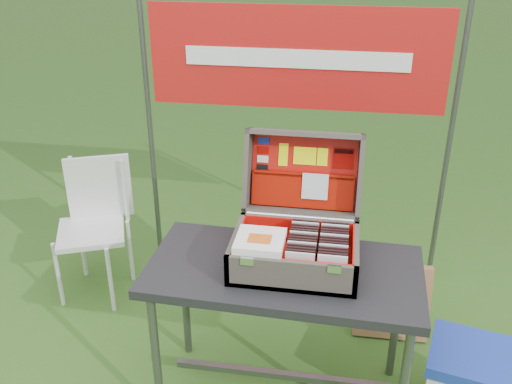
% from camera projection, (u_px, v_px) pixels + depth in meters
% --- Properties ---
extents(table, '(1.13, 0.60, 0.70)m').
position_uv_depth(table, '(282.00, 335.00, 2.47)').
color(table, black).
rests_on(table, ground).
extents(table_top, '(1.13, 0.60, 0.04)m').
position_uv_depth(table_top, '(284.00, 271.00, 2.32)').
color(table_top, black).
rests_on(table_top, ground).
extents(table_leg_fl, '(0.04, 0.04, 0.66)m').
position_uv_depth(table_leg_fl, '(156.00, 360.00, 2.35)').
color(table_leg_fl, '#59595B').
rests_on(table_leg_fl, ground).
extents(table_leg_bl, '(0.04, 0.04, 0.66)m').
position_uv_depth(table_leg_bl, '(185.00, 297.00, 2.74)').
color(table_leg_bl, '#59595B').
rests_on(table_leg_bl, ground).
extents(table_leg_br, '(0.04, 0.04, 0.66)m').
position_uv_depth(table_leg_br, '(396.00, 319.00, 2.60)').
color(table_leg_br, '#59595B').
rests_on(table_leg_br, ground).
extents(table_brace, '(0.97, 0.03, 0.03)m').
position_uv_depth(table_brace, '(281.00, 375.00, 2.57)').
color(table_brace, '#59595B').
rests_on(table_brace, ground).
extents(suitcase, '(0.50, 0.52, 0.46)m').
position_uv_depth(suitcase, '(297.00, 210.00, 2.27)').
color(suitcase, brown).
rests_on(suitcase, table).
extents(suitcase_base_bottom, '(0.50, 0.36, 0.02)m').
position_uv_depth(suitcase_base_bottom, '(294.00, 265.00, 2.31)').
color(suitcase_base_bottom, brown).
rests_on(suitcase_base_bottom, table_top).
extents(suitcase_base_wall_front, '(0.50, 0.02, 0.13)m').
position_uv_depth(suitcase_base_wall_front, '(290.00, 277.00, 2.14)').
color(suitcase_base_wall_front, brown).
rests_on(suitcase_base_wall_front, table_top).
extents(suitcase_base_wall_back, '(0.50, 0.02, 0.13)m').
position_uv_depth(suitcase_base_wall_back, '(299.00, 232.00, 2.44)').
color(suitcase_base_wall_back, brown).
rests_on(suitcase_base_wall_back, table_top).
extents(suitcase_base_wall_left, '(0.02, 0.36, 0.13)m').
position_uv_depth(suitcase_base_wall_left, '(236.00, 248.00, 2.32)').
color(suitcase_base_wall_left, brown).
rests_on(suitcase_base_wall_left, table_top).
extents(suitcase_base_wall_right, '(0.02, 0.36, 0.13)m').
position_uv_depth(suitcase_base_wall_right, '(356.00, 258.00, 2.25)').
color(suitcase_base_wall_right, brown).
rests_on(suitcase_base_wall_right, table_top).
extents(suitcase_liner_floor, '(0.46, 0.32, 0.01)m').
position_uv_depth(suitcase_liner_floor, '(294.00, 262.00, 2.31)').
color(suitcase_liner_floor, red).
rests_on(suitcase_liner_floor, suitcase_base_bottom).
extents(suitcase_latch_left, '(0.05, 0.01, 0.03)m').
position_uv_depth(suitcase_latch_left, '(247.00, 261.00, 2.13)').
color(suitcase_latch_left, silver).
rests_on(suitcase_latch_left, suitcase_base_wall_front).
extents(suitcase_latch_right, '(0.05, 0.01, 0.03)m').
position_uv_depth(suitcase_latch_right, '(334.00, 269.00, 2.08)').
color(suitcase_latch_right, silver).
rests_on(suitcase_latch_right, suitcase_base_wall_front).
extents(suitcase_hinge, '(0.45, 0.02, 0.02)m').
position_uv_depth(suitcase_hinge, '(300.00, 217.00, 2.42)').
color(suitcase_hinge, silver).
rests_on(suitcase_hinge, suitcase_base_wall_back).
extents(suitcase_lid_back, '(0.50, 0.12, 0.35)m').
position_uv_depth(suitcase_lid_back, '(304.00, 171.00, 2.51)').
color(suitcase_lid_back, brown).
rests_on(suitcase_lid_back, suitcase_base_wall_back).
extents(suitcase_lid_rim_far, '(0.50, 0.14, 0.06)m').
position_uv_depth(suitcase_lid_rim_far, '(306.00, 134.00, 2.42)').
color(suitcase_lid_rim_far, brown).
rests_on(suitcase_lid_rim_far, suitcase_lid_back).
extents(suitcase_lid_rim_near, '(0.50, 0.14, 0.06)m').
position_uv_depth(suitcase_lid_rim_near, '(301.00, 212.00, 2.48)').
color(suitcase_lid_rim_near, brown).
rests_on(suitcase_lid_rim_near, suitcase_lid_back).
extents(suitcase_lid_rim_left, '(0.02, 0.23, 0.38)m').
position_uv_depth(suitcase_lid_rim_left, '(248.00, 169.00, 2.49)').
color(suitcase_lid_rim_left, brown).
rests_on(suitcase_lid_rim_left, suitcase_lid_back).
extents(suitcase_lid_rim_right, '(0.02, 0.23, 0.38)m').
position_uv_depth(suitcase_lid_rim_right, '(360.00, 177.00, 2.42)').
color(suitcase_lid_rim_right, brown).
rests_on(suitcase_lid_rim_right, suitcase_lid_back).
extents(suitcase_lid_liner, '(0.46, 0.09, 0.31)m').
position_uv_depth(suitcase_lid_liner, '(304.00, 172.00, 2.50)').
color(suitcase_lid_liner, red).
rests_on(suitcase_lid_liner, suitcase_lid_back).
extents(suitcase_liner_wall_front, '(0.46, 0.01, 0.12)m').
position_uv_depth(suitcase_liner_wall_front, '(291.00, 272.00, 2.14)').
color(suitcase_liner_wall_front, red).
rests_on(suitcase_liner_wall_front, suitcase_base_bottom).
extents(suitcase_liner_wall_back, '(0.46, 0.01, 0.12)m').
position_uv_depth(suitcase_liner_wall_back, '(299.00, 231.00, 2.42)').
color(suitcase_liner_wall_back, red).
rests_on(suitcase_liner_wall_back, suitcase_base_bottom).
extents(suitcase_liner_wall_left, '(0.01, 0.32, 0.12)m').
position_uv_depth(suitcase_liner_wall_left, '(239.00, 246.00, 2.32)').
color(suitcase_liner_wall_left, red).
rests_on(suitcase_liner_wall_left, suitcase_base_bottom).
extents(suitcase_liner_wall_right, '(0.01, 0.32, 0.12)m').
position_uv_depth(suitcase_liner_wall_right, '(353.00, 256.00, 2.25)').
color(suitcase_liner_wall_right, red).
rests_on(suitcase_liner_wall_right, suitcase_base_bottom).
extents(suitcase_lid_pocket, '(0.44, 0.07, 0.15)m').
position_uv_depth(suitcase_lid_pocket, '(303.00, 191.00, 2.49)').
color(suitcase_lid_pocket, '#900F02').
rests_on(suitcase_lid_pocket, suitcase_lid_liner).
extents(suitcase_pocket_edge, '(0.43, 0.02, 0.02)m').
position_uv_depth(suitcase_pocket_edge, '(303.00, 175.00, 2.47)').
color(suitcase_pocket_edge, '#900F02').
rests_on(suitcase_pocket_edge, suitcase_lid_pocket).
extents(suitcase_pocket_cd, '(0.11, 0.04, 0.11)m').
position_uv_depth(suitcase_pocket_cd, '(315.00, 186.00, 2.46)').
color(suitcase_pocket_cd, silver).
rests_on(suitcase_pocket_cd, suitcase_lid_pocket).
extents(lid_sticker_cc_a, '(0.05, 0.01, 0.03)m').
position_uv_depth(lid_sticker_cc_a, '(264.00, 141.00, 2.50)').
color(lid_sticker_cc_a, '#1933B2').
rests_on(lid_sticker_cc_a, suitcase_lid_liner).
extents(lid_sticker_cc_b, '(0.05, 0.01, 0.03)m').
position_uv_depth(lid_sticker_cc_b, '(263.00, 150.00, 2.50)').
color(lid_sticker_cc_b, '#9F0400').
rests_on(lid_sticker_cc_b, suitcase_lid_liner).
extents(lid_sticker_cc_c, '(0.05, 0.01, 0.03)m').
position_uv_depth(lid_sticker_cc_c, '(263.00, 159.00, 2.51)').
color(lid_sticker_cc_c, white).
rests_on(lid_sticker_cc_c, suitcase_lid_liner).
extents(lid_sticker_cc_d, '(0.05, 0.01, 0.03)m').
position_uv_depth(lid_sticker_cc_d, '(262.00, 168.00, 2.52)').
color(lid_sticker_cc_d, black).
rests_on(lid_sticker_cc_d, suitcase_lid_liner).
extents(lid_card_neon_tall, '(0.04, 0.03, 0.10)m').
position_uv_depth(lid_card_neon_tall, '(283.00, 155.00, 2.49)').
color(lid_card_neon_tall, '#EFF708').
rests_on(lid_card_neon_tall, suitcase_lid_liner).
extents(lid_card_neon_main, '(0.10, 0.02, 0.07)m').
position_uv_depth(lid_card_neon_main, '(305.00, 156.00, 2.48)').
color(lid_card_neon_main, '#EFF708').
rests_on(lid_card_neon_main, suitcase_lid_liner).
extents(lid_card_neon_small, '(0.04, 0.02, 0.07)m').
position_uv_depth(lid_card_neon_small, '(322.00, 157.00, 2.47)').
color(lid_card_neon_small, '#EFF708').
rests_on(lid_card_neon_small, suitcase_lid_liner).
extents(lid_sticker_band, '(0.09, 0.03, 0.09)m').
position_uv_depth(lid_sticker_band, '(343.00, 158.00, 2.45)').
color(lid_sticker_band, '#9F0400').
rests_on(lid_sticker_band, suitcase_lid_liner).
extents(lid_sticker_band_bar, '(0.08, 0.01, 0.02)m').
position_uv_depth(lid_sticker_band_bar, '(344.00, 151.00, 2.45)').
color(lid_sticker_band_bar, black).
rests_on(lid_sticker_band_bar, suitcase_lid_liner).
extents(cd_left_0, '(0.11, 0.01, 0.13)m').
position_uv_depth(cd_left_0, '(300.00, 267.00, 2.15)').
color(cd_left_0, silver).
rests_on(cd_left_0, suitcase_liner_floor).
extents(cd_left_1, '(0.11, 0.01, 0.13)m').
position_uv_depth(cd_left_1, '(300.00, 264.00, 2.17)').
color(cd_left_1, black).
rests_on(cd_left_1, suitcase_liner_floor).
extents(cd_left_2, '(0.11, 0.01, 0.13)m').
position_uv_depth(cd_left_2, '(301.00, 262.00, 2.19)').
color(cd_left_2, black).
rests_on(cd_left_2, suitcase_liner_floor).
extents(cd_left_3, '(0.11, 0.01, 0.13)m').
position_uv_depth(cd_left_3, '(301.00, 259.00, 2.21)').
color(cd_left_3, black).
rests_on(cd_left_3, suitcase_liner_floor).
extents(cd_left_4, '(0.11, 0.01, 0.13)m').
position_uv_depth(cd_left_4, '(301.00, 256.00, 2.22)').
color(cd_left_4, silver).
rests_on(cd_left_4, suitcase_liner_floor).
extents(cd_left_5, '(0.11, 0.01, 0.13)m').
position_uv_depth(cd_left_5, '(302.00, 254.00, 2.24)').
color(cd_left_5, black).
rests_on(cd_left_5, suitcase_liner_floor).
extents(cd_left_6, '(0.11, 0.01, 0.13)m').
position_uv_depth(cd_left_6, '(302.00, 251.00, 2.26)').
color(cd_left_6, black).
rests_on(cd_left_6, suitcase_liner_floor).
extents(cd_left_7, '(0.11, 0.01, 0.13)m').
position_uv_depth(cd_left_7, '(303.00, 248.00, 2.28)').
color(cd_left_7, black).
rests_on(cd_left_7, suitcase_liner_floor).
extents(cd_left_8, '(0.11, 0.01, 0.13)m').
position_uv_depth(cd_left_8, '(303.00, 246.00, 2.29)').
color(cd_left_8, silver).
rests_on(cd_left_8, suitcase_liner_floor).
extents(cd_left_9, '(0.11, 0.01, 0.13)m').
position_uv_depth(cd_left_9, '(304.00, 243.00, 2.31)').
color(cd_left_9, black).
rests_on(cd_left_9, suitcase_liner_floor).
extents(cd_left_10, '(0.11, 0.01, 0.13)m').
position_uv_depth(cd_left_10, '(304.00, 241.00, 2.33)').
color(cd_left_10, black).
rests_on(cd_left_10, suitcase_liner_floor).
extents(cd_left_11, '(0.11, 0.01, 0.13)m').
position_uv_depth(cd_left_11, '(305.00, 238.00, 2.35)').
color(cd_left_11, black).
rests_on(cd_left_11, suitcase_liner_floor).
extents(cd_left_12, '(0.11, 0.01, 0.13)m').
position_uv_depth(cd_left_12, '(305.00, 236.00, 2.36)').
color(cd_left_12, silver).
rests_on(cd_left_12, suitcase_liner_floor).
extents(cd_left_13, '(0.11, 0.01, 0.13)m').
position_uv_depth(cd_left_13, '(305.00, 234.00, 2.38)').
color(cd_left_13, black).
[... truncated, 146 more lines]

